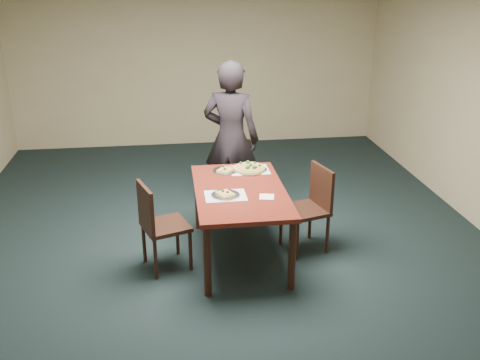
{
  "coord_description": "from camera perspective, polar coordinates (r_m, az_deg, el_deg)",
  "views": [
    {
      "loc": [
        -0.48,
        -4.83,
        2.81
      ],
      "look_at": [
        0.18,
        0.06,
        0.85
      ],
      "focal_mm": 40.0,
      "sensor_mm": 36.0,
      "label": 1
    }
  ],
  "objects": [
    {
      "name": "slice_plate_far",
      "position": [
        5.82,
        -1.56,
        1.06
      ],
      "size": [
        0.28,
        0.28,
        0.06
      ],
      "color": "silver",
      "rests_on": "dining_table"
    },
    {
      "name": "napkin",
      "position": [
        5.17,
        2.87,
        -1.81
      ],
      "size": [
        0.17,
        0.17,
        0.01
      ],
      "primitive_type": "cube",
      "rotation": [
        0.0,
        0.0,
        -0.22
      ],
      "color": "white",
      "rests_on": "dining_table"
    },
    {
      "name": "chair_far",
      "position": [
        6.44,
        -0.93,
        0.8
      ],
      "size": [
        0.53,
        0.53,
        0.91
      ],
      "rotation": [
        0.0,
        0.0,
        -0.32
      ],
      "color": "black",
      "rests_on": "ground"
    },
    {
      "name": "slice_plate_near",
      "position": [
        5.19,
        -1.56,
        -1.54
      ],
      "size": [
        0.28,
        0.28,
        0.05
      ],
      "color": "silver",
      "rests_on": "dining_table"
    },
    {
      "name": "room_shell",
      "position": [
        4.97,
        -1.99,
        9.22
      ],
      "size": [
        8.0,
        8.0,
        8.0
      ],
      "color": "tan",
      "rests_on": "ground"
    },
    {
      "name": "placemat_near",
      "position": [
        5.2,
        -1.56,
        -1.67
      ],
      "size": [
        0.4,
        0.3,
        0.0
      ],
      "primitive_type": "cube",
      "color": "white",
      "rests_on": "dining_table"
    },
    {
      "name": "dining_table",
      "position": [
        5.38,
        0.0,
        -1.9
      ],
      "size": [
        0.9,
        1.5,
        0.75
      ],
      "color": "#531710",
      "rests_on": "ground"
    },
    {
      "name": "pizza_pan",
      "position": [
        5.85,
        1.04,
        1.29
      ],
      "size": [
        0.38,
        0.38,
        0.08
      ],
      "color": "silver",
      "rests_on": "dining_table"
    },
    {
      "name": "diner",
      "position": [
        6.35,
        -0.96,
        4.44
      ],
      "size": [
        0.8,
        0.67,
        1.85
      ],
      "primitive_type": "imported",
      "rotation": [
        0.0,
        0.0,
        2.74
      ],
      "color": "black",
      "rests_on": "ground"
    },
    {
      "name": "ground",
      "position": [
        5.61,
        -1.76,
        -8.41
      ],
      "size": [
        8.0,
        8.0,
        0.0
      ],
      "primitive_type": "plane",
      "color": "black",
      "rests_on": "ground"
    },
    {
      "name": "chair_right",
      "position": [
        5.65,
        7.64,
        -2.5
      ],
      "size": [
        0.52,
        0.52,
        0.91
      ],
      "rotation": [
        0.0,
        0.0,
        -1.3
      ],
      "color": "black",
      "rests_on": "ground"
    },
    {
      "name": "chair_left",
      "position": [
        5.27,
        -8.76,
        -4.41
      ],
      "size": [
        0.54,
        0.54,
        0.91
      ],
      "rotation": [
        0.0,
        0.0,
        1.91
      ],
      "color": "black",
      "rests_on": "ground"
    },
    {
      "name": "placemat_main",
      "position": [
        5.86,
        1.03,
        1.09
      ],
      "size": [
        0.42,
        0.32,
        0.0
      ],
      "primitive_type": "cube",
      "color": "white",
      "rests_on": "dining_table"
    }
  ]
}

